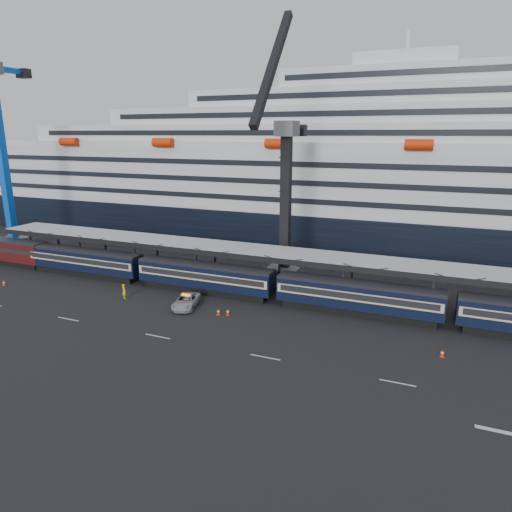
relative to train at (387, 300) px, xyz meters
The scene contains 11 objects.
ground 11.25m from the train, 65.06° to the right, with size 260.00×260.00×0.00m, color black.
train is the anchor object (origin of this frame).
canopy 6.85m from the train, 40.71° to the left, with size 130.00×6.25×5.53m.
cruise_ship 37.56m from the train, 84.34° to the left, with size 214.09×28.84×34.00m.
crane_dark_near 20.10m from the train, 150.76° to the left, with size 4.50×17.75×35.08m.
pickup_truck 23.62m from the train, 166.14° to the right, with size 2.48×5.38×1.49m, color #A1A4A8.
worker 32.33m from the train, 169.17° to the right, with size 0.70×0.46×1.93m, color #FCEC0D.
traffic_cone_a 51.16m from the train, behind, with size 0.43×0.43×0.87m.
traffic_cone_b 19.33m from the train, 160.59° to the right, with size 0.42×0.42×0.84m.
traffic_cone_c 18.22m from the train, 160.57° to the right, with size 0.42×0.42×0.84m.
traffic_cone_d 9.87m from the train, 51.46° to the right, with size 0.41×0.41×0.83m.
Camera 1 is at (0.02, -40.36, 20.37)m, focal length 32.00 mm.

